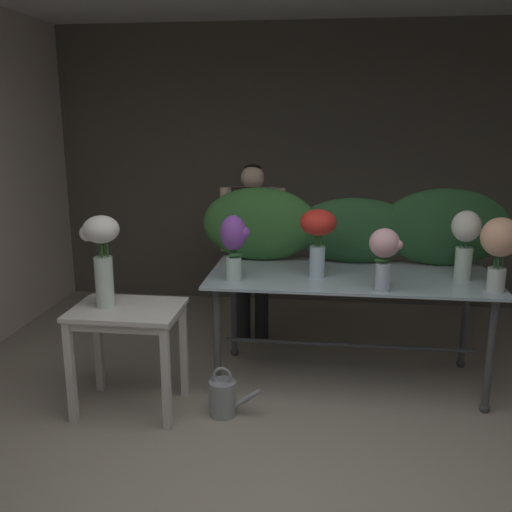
{
  "coord_description": "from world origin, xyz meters",
  "views": [
    {
      "loc": [
        0.22,
        -2.23,
        1.95
      ],
      "look_at": [
        -0.26,
        1.5,
        1.02
      ],
      "focal_mm": 40.0,
      "sensor_mm": 36.0,
      "label": 1
    }
  ],
  "objects_px": {
    "side_table_white": "(128,322)",
    "vase_peach_freesia": "(500,244)",
    "vase_ivory_ranunculus": "(465,240)",
    "vase_scarlet_roses": "(318,232)",
    "watering_can": "(223,397)",
    "display_table_glass": "(350,290)",
    "vase_violet_anemones": "(234,242)",
    "vase_blush_tulips": "(384,252)",
    "florist": "(252,235)",
    "vase_white_roses_tall": "(102,252)"
  },
  "relations": [
    {
      "from": "side_table_white",
      "to": "vase_peach_freesia",
      "type": "distance_m",
      "value": 2.48
    },
    {
      "from": "florist",
      "to": "display_table_glass",
      "type": "bearing_deg",
      "value": -42.42
    },
    {
      "from": "vase_scarlet_roses",
      "to": "side_table_white",
      "type": "bearing_deg",
      "value": -157.8
    },
    {
      "from": "display_table_glass",
      "to": "vase_blush_tulips",
      "type": "distance_m",
      "value": 0.57
    },
    {
      "from": "side_table_white",
      "to": "vase_scarlet_roses",
      "type": "distance_m",
      "value": 1.43
    },
    {
      "from": "vase_white_roses_tall",
      "to": "watering_can",
      "type": "relative_size",
      "value": 1.73
    },
    {
      "from": "side_table_white",
      "to": "vase_violet_anemones",
      "type": "distance_m",
      "value": 0.89
    },
    {
      "from": "vase_white_roses_tall",
      "to": "vase_blush_tulips",
      "type": "bearing_deg",
      "value": 7.32
    },
    {
      "from": "vase_blush_tulips",
      "to": "watering_can",
      "type": "distance_m",
      "value": 1.43
    },
    {
      "from": "florist",
      "to": "vase_ivory_ranunculus",
      "type": "height_order",
      "value": "florist"
    },
    {
      "from": "side_table_white",
      "to": "vase_ivory_ranunculus",
      "type": "height_order",
      "value": "vase_ivory_ranunculus"
    },
    {
      "from": "vase_violet_anemones",
      "to": "vase_white_roses_tall",
      "type": "height_order",
      "value": "vase_white_roses_tall"
    },
    {
      "from": "vase_violet_anemones",
      "to": "vase_blush_tulips",
      "type": "height_order",
      "value": "vase_violet_anemones"
    },
    {
      "from": "watering_can",
      "to": "side_table_white",
      "type": "bearing_deg",
      "value": 178.6
    },
    {
      "from": "vase_scarlet_roses",
      "to": "vase_peach_freesia",
      "type": "height_order",
      "value": "same"
    },
    {
      "from": "vase_ivory_ranunculus",
      "to": "watering_can",
      "type": "relative_size",
      "value": 1.39
    },
    {
      "from": "side_table_white",
      "to": "vase_ivory_ranunculus",
      "type": "relative_size",
      "value": 1.48
    },
    {
      "from": "vase_ivory_ranunculus",
      "to": "vase_violet_anemones",
      "type": "xyz_separation_m",
      "value": [
        -1.58,
        -0.21,
        -0.01
      ]
    },
    {
      "from": "side_table_white",
      "to": "vase_white_roses_tall",
      "type": "bearing_deg",
      "value": -179.7
    },
    {
      "from": "vase_scarlet_roses",
      "to": "florist",
      "type": "bearing_deg",
      "value": 123.98
    },
    {
      "from": "vase_violet_anemones",
      "to": "florist",
      "type": "bearing_deg",
      "value": 90.26
    },
    {
      "from": "side_table_white",
      "to": "vase_peach_freesia",
      "type": "height_order",
      "value": "vase_peach_freesia"
    },
    {
      "from": "vase_scarlet_roses",
      "to": "watering_can",
      "type": "bearing_deg",
      "value": -138.68
    },
    {
      "from": "florist",
      "to": "watering_can",
      "type": "bearing_deg",
      "value": -90.66
    },
    {
      "from": "side_table_white",
      "to": "vase_peach_freesia",
      "type": "bearing_deg",
      "value": 7.57
    },
    {
      "from": "vase_ivory_ranunculus",
      "to": "vase_peach_freesia",
      "type": "height_order",
      "value": "vase_ivory_ranunculus"
    },
    {
      "from": "vase_scarlet_roses",
      "to": "vase_white_roses_tall",
      "type": "bearing_deg",
      "value": -159.96
    },
    {
      "from": "vase_scarlet_roses",
      "to": "vase_blush_tulips",
      "type": "distance_m",
      "value": 0.52
    },
    {
      "from": "side_table_white",
      "to": "vase_white_roses_tall",
      "type": "distance_m",
      "value": 0.5
    },
    {
      "from": "side_table_white",
      "to": "vase_violet_anemones",
      "type": "xyz_separation_m",
      "value": [
        0.66,
        0.35,
        0.49
      ]
    },
    {
      "from": "florist",
      "to": "vase_peach_freesia",
      "type": "xyz_separation_m",
      "value": [
        1.74,
        -1.03,
        0.2
      ]
    },
    {
      "from": "vase_ivory_ranunculus",
      "to": "vase_peach_freesia",
      "type": "distance_m",
      "value": 0.29
    },
    {
      "from": "vase_peach_freesia",
      "to": "vase_white_roses_tall",
      "type": "relative_size",
      "value": 0.8
    },
    {
      "from": "vase_peach_freesia",
      "to": "vase_white_roses_tall",
      "type": "distance_m",
      "value": 2.57
    },
    {
      "from": "display_table_glass",
      "to": "vase_blush_tulips",
      "type": "xyz_separation_m",
      "value": [
        0.2,
        -0.37,
        0.38
      ]
    },
    {
      "from": "side_table_white",
      "to": "watering_can",
      "type": "bearing_deg",
      "value": -1.4
    },
    {
      "from": "display_table_glass",
      "to": "side_table_white",
      "type": "height_order",
      "value": "display_table_glass"
    },
    {
      "from": "side_table_white",
      "to": "vase_blush_tulips",
      "type": "bearing_deg",
      "value": 7.93
    },
    {
      "from": "vase_violet_anemones",
      "to": "vase_blush_tulips",
      "type": "relative_size",
      "value": 1.1
    },
    {
      "from": "vase_scarlet_roses",
      "to": "watering_can",
      "type": "height_order",
      "value": "vase_scarlet_roses"
    },
    {
      "from": "vase_scarlet_roses",
      "to": "vase_white_roses_tall",
      "type": "distance_m",
      "value": 1.47
    },
    {
      "from": "florist",
      "to": "vase_violet_anemones",
      "type": "relative_size",
      "value": 3.4
    },
    {
      "from": "florist",
      "to": "vase_blush_tulips",
      "type": "relative_size",
      "value": 3.74
    },
    {
      "from": "watering_can",
      "to": "vase_blush_tulips",
      "type": "bearing_deg",
      "value": 13.58
    },
    {
      "from": "side_table_white",
      "to": "florist",
      "type": "relative_size",
      "value": 0.47
    },
    {
      "from": "vase_violet_anemones",
      "to": "vase_blush_tulips",
      "type": "bearing_deg",
      "value": -6.82
    },
    {
      "from": "vase_violet_anemones",
      "to": "vase_scarlet_roses",
      "type": "bearing_deg",
      "value": 14.67
    },
    {
      "from": "display_table_glass",
      "to": "florist",
      "type": "relative_size",
      "value": 1.31
    },
    {
      "from": "vase_ivory_ranunculus",
      "to": "vase_violet_anemones",
      "type": "relative_size",
      "value": 1.07
    },
    {
      "from": "vase_peach_freesia",
      "to": "vase_scarlet_roses",
      "type": "bearing_deg",
      "value": 171.13
    }
  ]
}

